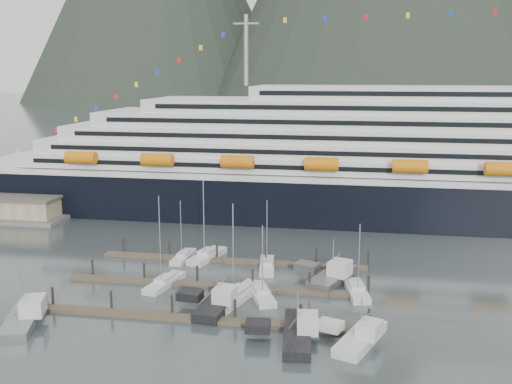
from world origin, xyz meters
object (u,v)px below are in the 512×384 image
(sailboat_f, at_px, (207,256))
(trawler_e, at_px, (332,276))
(trawler_c, at_px, (296,332))
(trawler_d, at_px, (360,337))
(sailboat_b, at_px, (165,283))
(sailboat_h, at_px, (357,291))
(sailboat_c, at_px, (261,295))
(trawler_a, at_px, (22,317))
(sailboat_g, at_px, (267,266))
(sailboat_e, at_px, (183,257))
(trawler_b, at_px, (217,303))
(cruise_ship, at_px, (419,168))
(sailboat_d, at_px, (237,297))

(sailboat_f, height_order, trawler_e, sailboat_f)
(trawler_c, relative_size, trawler_e, 1.07)
(trawler_d, bearing_deg, sailboat_b, 83.65)
(sailboat_h, height_order, trawler_d, sailboat_h)
(sailboat_f, xyz_separation_m, trawler_d, (27.73, -30.10, 0.40))
(sailboat_c, height_order, trawler_a, sailboat_c)
(sailboat_g, distance_m, trawler_c, 27.93)
(sailboat_b, relative_size, sailboat_g, 1.20)
(sailboat_g, xyz_separation_m, trawler_c, (8.10, -26.72, 0.47))
(sailboat_e, distance_m, sailboat_f, 4.34)
(sailboat_b, height_order, sailboat_h, sailboat_b)
(trawler_d, bearing_deg, sailboat_c, 68.54)
(sailboat_b, distance_m, trawler_b, 13.20)
(sailboat_f, distance_m, sailboat_g, 12.08)
(sailboat_h, bearing_deg, cruise_ship, -25.65)
(cruise_ship, height_order, trawler_b, cruise_ship)
(cruise_ship, bearing_deg, trawler_b, -118.18)
(trawler_a, bearing_deg, sailboat_g, -63.67)
(cruise_ship, bearing_deg, sailboat_b, -129.25)
(sailboat_f, xyz_separation_m, trawler_e, (23.03, -8.18, 0.52))
(sailboat_e, relative_size, sailboat_h, 0.97)
(sailboat_g, bearing_deg, sailboat_d, 163.84)
(trawler_a, height_order, trawler_e, trawler_e)
(sailboat_c, distance_m, sailboat_d, 3.64)
(cruise_ship, relative_size, trawler_c, 15.52)
(sailboat_b, relative_size, trawler_d, 1.33)
(sailboat_h, bearing_deg, sailboat_e, 57.70)
(cruise_ship, xyz_separation_m, sailboat_d, (-30.31, -56.27, -11.60))
(sailboat_f, relative_size, trawler_c, 1.13)
(sailboat_f, bearing_deg, trawler_e, -95.48)
(trawler_a, height_order, trawler_c, trawler_a)
(trawler_e, bearing_deg, sailboat_e, 95.94)
(sailboat_c, bearing_deg, trawler_a, 94.43)
(trawler_a, bearing_deg, sailboat_h, -85.07)
(sailboat_c, relative_size, trawler_d, 1.04)
(cruise_ship, relative_size, sailboat_g, 16.57)
(cruise_ship, height_order, sailboat_d, cruise_ship)
(sailboat_b, bearing_deg, sailboat_h, -75.68)
(sailboat_e, height_order, sailboat_h, sailboat_h)
(sailboat_b, relative_size, trawler_c, 1.13)
(sailboat_d, distance_m, trawler_b, 4.78)
(sailboat_h, relative_size, trawler_c, 0.87)
(sailboat_f, relative_size, sailboat_h, 1.30)
(sailboat_d, relative_size, sailboat_h, 1.32)
(cruise_ship, xyz_separation_m, sailboat_c, (-26.99, -54.79, -11.63))
(sailboat_h, bearing_deg, sailboat_g, 47.02)
(cruise_ship, relative_size, trawler_d, 18.31)
(sailboat_d, height_order, trawler_b, sailboat_d)
(trawler_e, bearing_deg, cruise_ship, 0.57)
(sailboat_e, xyz_separation_m, trawler_a, (-13.08, -31.11, 0.55))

